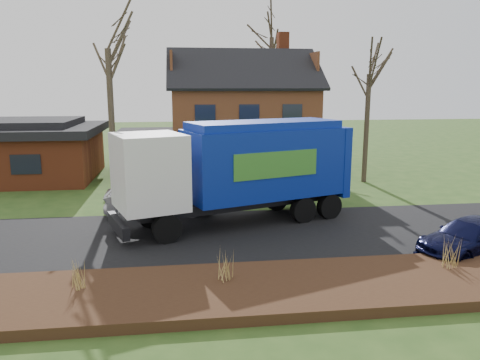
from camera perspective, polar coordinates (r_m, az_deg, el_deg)
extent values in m
plane|color=#294818|center=(18.32, -0.40, -6.78)|extent=(120.00, 120.00, 0.00)
cube|color=black|center=(18.32, -0.40, -6.75)|extent=(80.00, 7.00, 0.02)
cube|color=#311B10|center=(13.37, 2.43, -13.20)|extent=(80.00, 3.50, 0.30)
cube|color=#C1B29B|center=(31.85, 0.11, 3.52)|extent=(9.00, 7.50, 2.70)
cube|color=#593319|center=(31.59, 0.11, 8.47)|extent=(9.00, 7.50, 2.80)
cube|color=#974021|center=(33.16, 5.23, 16.11)|extent=(0.70, 0.90, 1.60)
cube|color=#C1B29B|center=(31.16, -11.16, 3.04)|extent=(3.50, 5.50, 2.60)
cube|color=black|center=(30.99, -11.27, 5.64)|extent=(3.90, 5.90, 0.24)
cube|color=#974021|center=(32.14, -25.25, 2.60)|extent=(9.00, 7.50, 2.80)
cube|color=black|center=(31.96, -25.50, 5.52)|extent=(9.80, 8.20, 0.50)
cube|color=black|center=(31.93, -25.57, 6.32)|extent=(7.00, 6.00, 0.40)
cylinder|color=black|center=(17.52, -8.94, -5.89)|extent=(1.16, 0.71, 1.10)
cylinder|color=black|center=(19.57, -10.91, -4.12)|extent=(1.16, 0.71, 1.10)
cylinder|color=black|center=(20.06, 7.69, -3.62)|extent=(1.16, 0.71, 1.10)
cylinder|color=black|center=(21.87, 4.45, -2.29)|extent=(1.16, 0.71, 1.10)
cylinder|color=black|center=(20.85, 10.83, -3.15)|extent=(1.16, 0.71, 1.10)
cylinder|color=black|center=(22.59, 7.44, -1.91)|extent=(1.16, 0.71, 1.10)
cube|color=black|center=(19.76, 0.31, -2.71)|extent=(8.99, 4.16, 0.37)
cube|color=white|center=(18.02, -11.00, 1.02)|extent=(3.16, 3.29, 2.85)
cube|color=black|center=(17.73, -14.63, 1.21)|extent=(0.84, 2.22, 0.95)
cube|color=black|center=(18.19, -14.62, -5.38)|extent=(1.11, 2.58, 0.48)
cube|color=navy|center=(19.89, 2.90, 2.18)|extent=(7.15, 4.67, 2.85)
cube|color=navy|center=(19.70, 2.95, 6.73)|extent=(6.74, 4.26, 0.32)
cube|color=navy|center=(21.77, 10.81, 2.52)|extent=(1.23, 2.67, 3.06)
cube|color=#39822A|center=(18.65, 4.50, 1.87)|extent=(3.61, 1.28, 1.06)
cube|color=#39822A|center=(20.97, 0.73, 2.97)|extent=(3.61, 1.28, 1.06)
imported|color=#989B9F|center=(21.24, -9.74, -2.20)|extent=(4.80, 1.82, 1.56)
imported|color=black|center=(18.01, 26.17, -6.27)|extent=(4.54, 3.18, 1.22)
cylinder|color=#443829|center=(25.22, -15.36, 6.61)|extent=(0.31, 0.31, 7.57)
cylinder|color=#3F3326|center=(28.97, 15.16, 6.03)|extent=(0.29, 0.29, 6.40)
cylinder|color=#3E3025|center=(39.64, 3.80, 10.05)|extent=(0.37, 0.37, 9.59)
cone|color=tan|center=(13.64, -19.22, -10.71)|extent=(0.04, 0.04, 0.85)
cone|color=tan|center=(13.67, -19.81, -10.70)|extent=(0.04, 0.04, 0.85)
cone|color=tan|center=(13.62, -18.62, -10.72)|extent=(0.04, 0.04, 0.85)
cone|color=tan|center=(13.75, -19.12, -10.53)|extent=(0.04, 0.04, 0.85)
cone|color=tan|center=(13.54, -19.32, -10.89)|extent=(0.04, 0.04, 0.85)
cone|color=#AB8E4B|center=(13.41, -1.79, -10.31)|extent=(0.04, 0.04, 0.91)
cone|color=#AB8E4B|center=(13.40, -2.41, -10.34)|extent=(0.04, 0.04, 0.91)
cone|color=#AB8E4B|center=(13.42, -1.17, -10.28)|extent=(0.04, 0.04, 0.91)
cone|color=#AB8E4B|center=(13.52, -1.84, -10.13)|extent=(0.04, 0.04, 0.91)
cone|color=#AB8E4B|center=(13.30, -1.74, -10.49)|extent=(0.04, 0.04, 0.91)
cone|color=#A48848|center=(15.70, 24.31, -7.98)|extent=(0.04, 0.04, 0.96)
cone|color=#A48848|center=(15.61, 23.77, -8.04)|extent=(0.04, 0.04, 0.96)
cone|color=#A48848|center=(15.79, 24.83, -7.92)|extent=(0.04, 0.04, 0.96)
cone|color=#A48848|center=(15.81, 24.05, -7.83)|extent=(0.04, 0.04, 0.96)
cone|color=#A48848|center=(15.59, 24.57, -8.13)|extent=(0.04, 0.04, 0.96)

